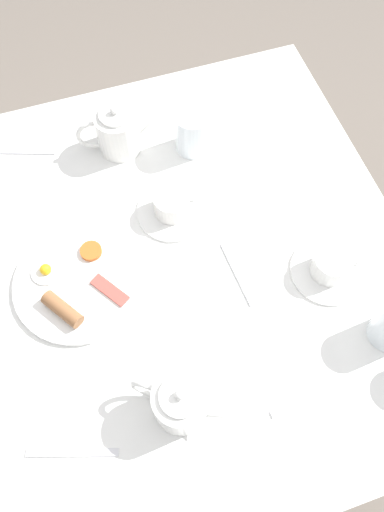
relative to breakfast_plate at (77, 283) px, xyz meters
name	(u,v)px	position (x,y,z in m)	size (l,w,h in m)	color
ground_plane	(192,354)	(0.25, -0.02, -0.77)	(8.00, 8.00, 0.00)	#70665B
table	(192,274)	(0.25, -0.02, -0.08)	(0.94, 1.08, 0.76)	white
breakfast_plate	(77,283)	(0.00, 0.00, 0.00)	(0.27, 0.27, 0.04)	white
teapot_near	(117,131)	(0.18, 0.33, 0.05)	(0.19, 0.10, 0.13)	white
teapot_far	(180,402)	(0.13, -0.31, 0.05)	(0.16, 0.13, 0.13)	white
teacup_with_saucer_left	(172,206)	(0.24, 0.11, 0.02)	(0.16, 0.16, 0.06)	white
teacup_with_saucer_right	(330,267)	(0.51, -0.14, 0.02)	(0.16, 0.16, 0.06)	white
water_glass_tall	(192,132)	(0.34, 0.27, 0.05)	(0.08, 0.08, 0.11)	white
fork_by_plate	(72,453)	(-0.08, -0.32, -0.01)	(0.16, 0.06, 0.00)	silver
knife_by_plate	(317,397)	(0.38, -0.37, -0.01)	(0.19, 0.02, 0.00)	silver
spoon_for_tea	(238,273)	(0.33, -0.08, -0.01)	(0.02, 0.16, 0.00)	silver
fork_spare	(22,152)	(-0.05, 0.38, -0.01)	(0.16, 0.07, 0.00)	silver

